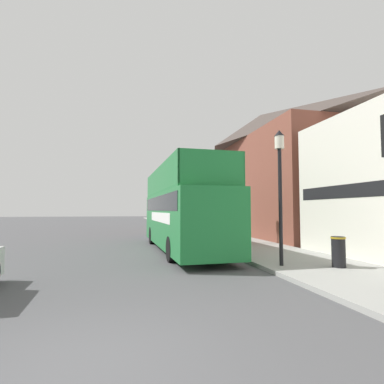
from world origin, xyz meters
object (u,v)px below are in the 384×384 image
object	(u,v)px
tour_bus	(181,214)
parked_car_ahead_of_bus	(172,228)
litter_bin	(338,251)
lamp_post_nearest	(280,171)
lamp_post_second	(213,182)
lamp_post_third	(187,194)

from	to	relation	value
tour_bus	parked_car_ahead_of_bus	world-z (taller)	tour_bus
litter_bin	parked_car_ahead_of_bus	bearing A→B (deg)	104.48
lamp_post_nearest	lamp_post_second	world-z (taller)	lamp_post_second
lamp_post_second	lamp_post_nearest	bearing A→B (deg)	-88.74
lamp_post_second	litter_bin	size ratio (longest dim) A/B	5.16
tour_bus	lamp_post_nearest	world-z (taller)	lamp_post_nearest
lamp_post_nearest	lamp_post_second	size ratio (longest dim) A/B	0.90
lamp_post_second	lamp_post_third	xyz separation A→B (m)	(-0.01, 7.55, -0.35)
parked_car_ahead_of_bus	lamp_post_third	distance (m)	3.79
parked_car_ahead_of_bus	litter_bin	bearing A→B (deg)	-72.46
parked_car_ahead_of_bus	lamp_post_third	bearing A→B (deg)	56.72
parked_car_ahead_of_bus	lamp_post_third	size ratio (longest dim) A/B	0.95
tour_bus	lamp_post_second	bearing A→B (deg)	38.49
parked_car_ahead_of_bus	tour_bus	bearing A→B (deg)	-92.17
tour_bus	litter_bin	world-z (taller)	tour_bus
parked_car_ahead_of_bus	lamp_post_second	size ratio (longest dim) A/B	0.85
litter_bin	tour_bus	bearing A→B (deg)	123.52
lamp_post_second	lamp_post_third	distance (m)	7.55
lamp_post_second	litter_bin	bearing A→B (deg)	-77.09
parked_car_ahead_of_bus	litter_bin	distance (m)	14.04
lamp_post_third	parked_car_ahead_of_bus	bearing A→B (deg)	-126.34
parked_car_ahead_of_bus	litter_bin	size ratio (longest dim) A/B	4.38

